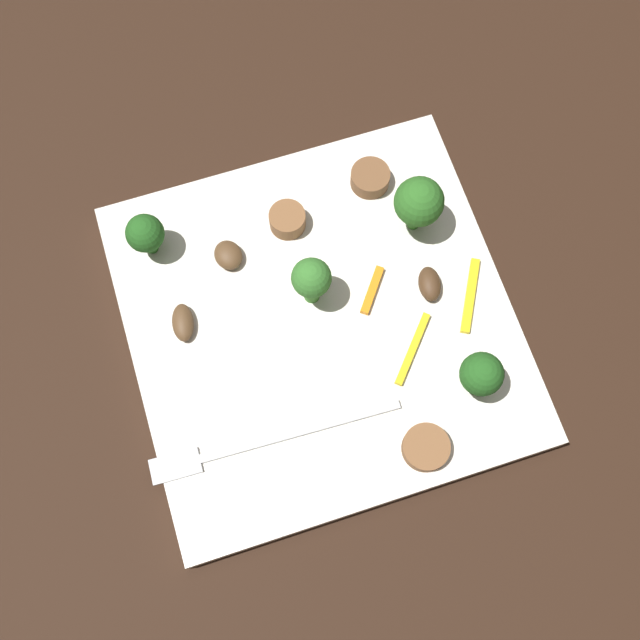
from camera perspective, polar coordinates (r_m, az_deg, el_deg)
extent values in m
plane|color=black|center=(0.59, 0.00, -0.53)|extent=(1.40, 1.40, 0.00)
cube|color=white|center=(0.58, 0.00, -0.27)|extent=(0.28, 0.28, 0.02)
cube|color=silver|center=(0.55, -1.42, -8.20)|extent=(0.15, 0.01, 0.00)
cube|color=silver|center=(0.55, -10.59, -10.54)|extent=(0.04, 0.02, 0.00)
cylinder|color=#408630|center=(0.56, -0.35, 2.37)|extent=(0.01, 0.01, 0.03)
sphere|color=#387A2D|center=(0.54, -0.37, 3.21)|extent=(0.03, 0.03, 0.03)
cylinder|color=#296420|center=(0.56, 11.44, -4.41)|extent=(0.01, 0.01, 0.02)
sphere|color=#235B1E|center=(0.54, 11.83, -3.92)|extent=(0.03, 0.03, 0.03)
cylinder|color=#296420|center=(0.59, -12.41, 5.54)|extent=(0.01, 0.01, 0.02)
sphere|color=#235B1E|center=(0.58, -12.77, 6.25)|extent=(0.03, 0.03, 0.03)
cylinder|color=#347525|center=(0.59, 7.02, 7.58)|extent=(0.01, 0.01, 0.03)
sphere|color=#2D6B23|center=(0.57, 7.31, 8.64)|extent=(0.04, 0.04, 0.04)
cylinder|color=brown|center=(0.59, -2.12, 7.47)|extent=(0.03, 0.03, 0.02)
cylinder|color=brown|center=(0.61, 3.71, 10.39)|extent=(0.04, 0.04, 0.01)
cylinder|color=brown|center=(0.55, 7.80, -9.29)|extent=(0.05, 0.05, 0.01)
ellipsoid|color=#4C331E|center=(0.58, 7.91, 3.08)|extent=(0.02, 0.03, 0.01)
ellipsoid|color=brown|center=(0.59, -6.77, 4.77)|extent=(0.02, 0.03, 0.01)
ellipsoid|color=brown|center=(0.57, -10.06, -0.19)|extent=(0.02, 0.03, 0.01)
cube|color=yellow|center=(0.58, 11.00, 1.78)|extent=(0.03, 0.05, 0.00)
cube|color=yellow|center=(0.57, 6.83, -2.13)|extent=(0.04, 0.05, 0.00)
cube|color=orange|center=(0.58, 3.86, 2.20)|extent=(0.03, 0.03, 0.00)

